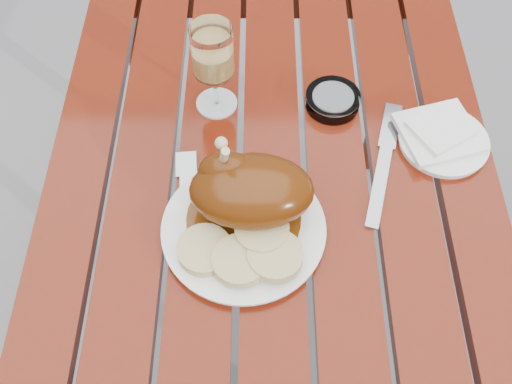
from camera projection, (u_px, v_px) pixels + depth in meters
ground at (266, 315)px, 1.65m from camera, size 60.00×60.00×0.00m
table at (268, 258)px, 1.33m from camera, size 0.80×1.20×0.75m
dinner_plate at (244, 230)px, 0.94m from camera, size 0.33×0.33×0.02m
roast_duck at (248, 189)px, 0.91m from camera, size 0.21×0.19×0.14m
bread_dumplings at (245, 249)px, 0.89m from camera, size 0.20×0.14×0.03m
wine_glass at (214, 69)px, 1.02m from camera, size 0.10×0.10×0.19m
side_plate at (443, 141)px, 1.04m from camera, size 0.17×0.17×0.01m
napkin at (439, 133)px, 1.04m from camera, size 0.17×0.16×0.01m
ashtray at (333, 100)px, 1.09m from camera, size 0.13×0.13×0.03m
fork at (187, 205)px, 0.97m from camera, size 0.04×0.19×0.01m
knife at (382, 172)px, 1.01m from camera, size 0.08×0.24×0.01m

